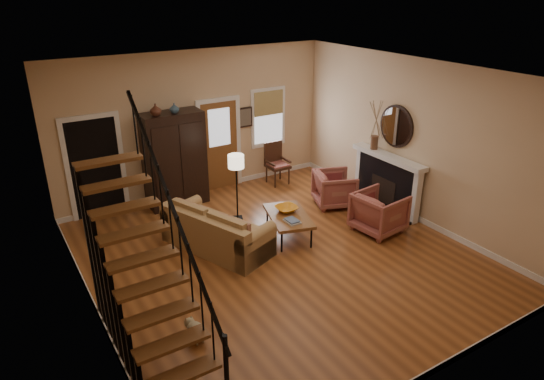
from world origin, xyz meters
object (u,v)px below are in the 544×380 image
armchair_left (379,212)px  armchair_right (335,189)px  sofa (217,229)px  floor_lamp (237,188)px  coffee_table (288,226)px  side_chair (278,164)px  armoire (175,159)px

armchair_left → armchair_right: size_ratio=1.05×
sofa → armchair_left: bearing=-40.5°
floor_lamp → coffee_table: bearing=-67.8°
armchair_left → floor_lamp: 2.92m
armchair_left → side_chair: size_ratio=0.88×
sofa → armchair_right: sofa is taller
armchair_left → armchair_right: 1.43m
side_chair → armchair_right: bearing=-77.2°
coffee_table → armchair_right: (1.68, 0.68, 0.15)m
side_chair → sofa: bearing=-141.9°
sofa → armchair_left: 3.23m
floor_lamp → side_chair: (1.78, 1.22, -0.21)m
armoire → armchair_left: (2.92, -3.37, -0.64)m
coffee_table → side_chair: bearing=61.9°
coffee_table → side_chair: side_chair is taller
armchair_right → floor_lamp: floor_lamp is taller
armchair_left → coffee_table: bearing=58.8°
armoire → coffee_table: size_ratio=1.70×
floor_lamp → side_chair: 2.17m
coffee_table → armchair_left: armchair_left is taller
sofa → side_chair: (2.67, 2.09, 0.12)m
sofa → coffee_table: size_ratio=1.69×
armchair_right → floor_lamp: bearing=97.7°
armchair_right → side_chair: (-0.39, 1.74, 0.12)m
armchair_left → armchair_right: bearing=-7.6°
sofa → armchair_right: size_ratio=2.45×
armoire → armchair_right: armoire is taller
armoire → armchair_right: size_ratio=2.46×
side_chair → floor_lamp: bearing=-145.6°
armchair_left → floor_lamp: bearing=41.0°
coffee_table → armchair_left: 1.84m
armchair_right → armoire: bearing=77.8°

